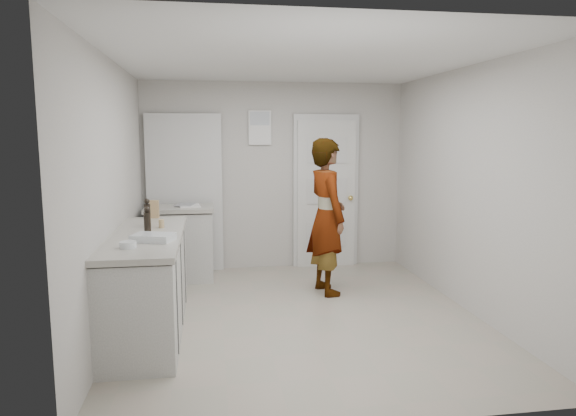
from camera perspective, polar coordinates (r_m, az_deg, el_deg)
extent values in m
plane|color=#A89D8D|center=(5.27, 1.34, -11.93)|extent=(4.00, 4.00, 0.00)
plane|color=#B6B2AB|center=(6.95, -1.48, 3.54)|extent=(3.50, 0.00, 3.50)
plane|color=#B6B2AB|center=(3.05, 7.94, -2.47)|extent=(3.50, 0.00, 3.50)
plane|color=#B6B2AB|center=(4.98, -18.84, 1.28)|extent=(0.00, 4.00, 4.00)
plane|color=#B6B2AB|center=(5.56, 19.47, 1.92)|extent=(0.00, 4.00, 4.00)
plane|color=silver|center=(5.00, 1.44, 16.11)|extent=(4.00, 4.00, 0.00)
cube|color=silver|center=(7.03, 4.27, 1.52)|extent=(0.80, 0.05, 2.00)
cube|color=silver|center=(7.05, 4.22, 1.79)|extent=(0.90, 0.04, 2.10)
sphere|color=#DAB753|center=(7.07, 6.97, 1.11)|extent=(0.07, 0.07, 0.07)
cube|color=white|center=(6.88, -3.14, 8.90)|extent=(0.30, 0.02, 0.45)
cube|color=black|center=(6.90, -11.39, 1.43)|extent=(0.90, 0.05, 2.04)
cube|color=silver|center=(6.87, -11.40, 1.48)|extent=(0.98, 0.02, 2.10)
cube|color=silver|center=(4.91, -15.32, -8.46)|extent=(0.60, 1.90, 0.86)
cube|color=black|center=(5.03, -15.15, -12.72)|extent=(0.56, 1.86, 0.08)
cube|color=#AEABA0|center=(4.80, -15.53, -3.07)|extent=(0.64, 1.96, 0.05)
cube|color=silver|center=(6.58, -11.85, -4.12)|extent=(0.80, 0.55, 0.86)
cube|color=black|center=(6.67, -11.75, -7.39)|extent=(0.75, 0.54, 0.08)
cube|color=#AEABA0|center=(6.50, -11.97, -0.06)|extent=(0.84, 0.61, 0.05)
imported|color=silver|center=(5.84, 4.33, -0.96)|extent=(0.54, 0.72, 1.77)
cube|color=olive|center=(5.66, -14.74, -0.12)|extent=(0.12, 0.06, 0.19)
cylinder|color=tan|center=(5.05, -13.89, -1.70)|extent=(0.05, 0.05, 0.08)
cylinder|color=black|center=(4.80, -15.36, -1.59)|extent=(0.06, 0.06, 0.19)
sphere|color=black|center=(4.78, -15.41, -0.15)|extent=(0.05, 0.05, 0.05)
cylinder|color=black|center=(5.13, -15.35, -0.79)|extent=(0.06, 0.06, 0.22)
sphere|color=black|center=(5.11, -15.41, 0.73)|extent=(0.05, 0.05, 0.05)
cube|color=silver|center=(4.46, -14.76, -3.18)|extent=(0.38, 0.32, 0.06)
cube|color=white|center=(4.46, -14.76, -3.27)|extent=(0.33, 0.27, 0.04)
cylinder|color=silver|center=(4.24, -17.36, -3.91)|extent=(0.13, 0.13, 0.05)
sphere|color=white|center=(4.23, -17.65, -3.94)|extent=(0.04, 0.04, 0.04)
sphere|color=white|center=(4.24, -17.07, -3.88)|extent=(0.04, 0.04, 0.04)
cube|color=white|center=(6.51, -10.87, 0.25)|extent=(0.29, 0.35, 0.01)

